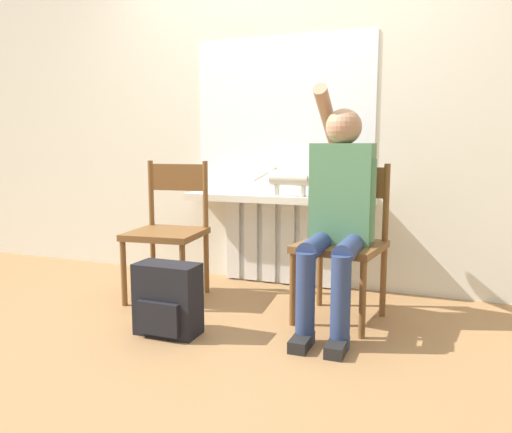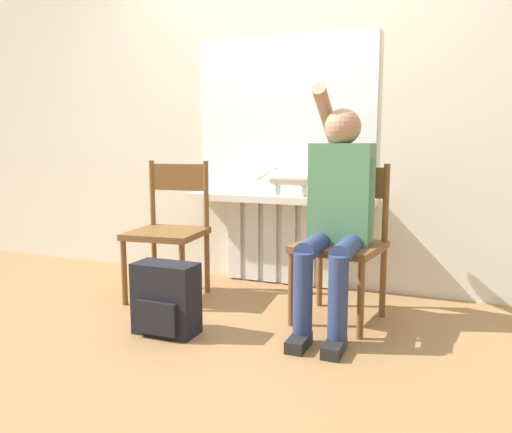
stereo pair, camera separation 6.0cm
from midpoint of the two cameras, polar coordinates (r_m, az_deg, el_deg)
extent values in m
plane|color=olive|center=(2.72, -5.88, -13.69)|extent=(12.00, 12.00, 0.00)
cube|color=beige|center=(3.68, 2.77, 13.46)|extent=(7.00, 0.06, 2.70)
cube|color=silver|center=(3.67, 2.33, -2.93)|extent=(0.85, 0.05, 0.61)
cube|color=silver|center=(3.75, -3.04, -2.67)|extent=(0.10, 0.03, 0.58)
cube|color=silver|center=(3.70, -1.03, -2.83)|extent=(0.10, 0.03, 0.58)
cube|color=silver|center=(3.65, 1.05, -2.98)|extent=(0.10, 0.03, 0.58)
cube|color=silver|center=(3.60, 3.18, -3.13)|extent=(0.10, 0.03, 0.58)
cube|color=silver|center=(3.56, 5.36, -3.29)|extent=(0.10, 0.03, 0.58)
cube|color=silver|center=(3.53, 7.58, -3.44)|extent=(0.10, 0.03, 0.58)
cube|color=silver|center=(3.54, 1.90, 2.06)|extent=(1.37, 0.25, 0.05)
cube|color=white|center=(3.63, 2.57, 11.34)|extent=(1.31, 0.01, 1.10)
cube|color=brown|center=(3.31, -10.77, -1.96)|extent=(0.50, 0.50, 0.04)
cylinder|color=brown|center=(3.28, -15.39, -6.29)|extent=(0.04, 0.04, 0.42)
cylinder|color=brown|center=(3.10, -8.92, -6.94)|extent=(0.04, 0.04, 0.42)
cylinder|color=brown|center=(3.62, -12.15, -4.82)|extent=(0.04, 0.04, 0.42)
cylinder|color=brown|center=(3.46, -6.19, -5.30)|extent=(0.04, 0.04, 0.42)
cylinder|color=brown|center=(3.54, -12.38, 2.65)|extent=(0.04, 0.04, 0.45)
cylinder|color=brown|center=(3.38, -6.31, 2.52)|extent=(0.04, 0.04, 0.45)
cube|color=brown|center=(3.45, -9.46, 4.44)|extent=(0.41, 0.07, 0.18)
cube|color=brown|center=(2.88, 9.00, -3.42)|extent=(0.51, 0.51, 0.04)
cylinder|color=brown|center=(2.83, 3.61, -8.30)|extent=(0.04, 0.04, 0.42)
cylinder|color=brown|center=(2.69, 11.46, -9.34)|extent=(0.04, 0.04, 0.42)
cylinder|color=brown|center=(3.19, 6.76, -6.47)|extent=(0.04, 0.04, 0.42)
cylinder|color=brown|center=(3.06, 13.79, -7.26)|extent=(0.04, 0.04, 0.42)
cylinder|color=brown|center=(3.10, 6.91, 2.01)|extent=(0.04, 0.04, 0.45)
cylinder|color=brown|center=(2.97, 14.10, 1.56)|extent=(0.04, 0.04, 0.45)
cube|color=brown|center=(3.02, 10.48, 3.91)|extent=(0.41, 0.08, 0.18)
cylinder|color=navy|center=(2.71, 6.30, -3.31)|extent=(0.11, 0.43, 0.11)
cylinder|color=navy|center=(2.67, 10.04, -3.56)|extent=(0.11, 0.43, 0.11)
cylinder|color=navy|center=(2.57, 4.98, -9.34)|extent=(0.10, 0.10, 0.48)
cylinder|color=navy|center=(2.53, 8.96, -9.71)|extent=(0.10, 0.10, 0.48)
cube|color=black|center=(2.59, 4.54, -14.12)|extent=(0.09, 0.20, 0.06)
cube|color=black|center=(2.55, 8.56, -14.56)|extent=(0.09, 0.20, 0.06)
cube|color=#4C7F56|center=(2.86, 9.23, 2.60)|extent=(0.34, 0.20, 0.56)
sphere|color=#A87A5B|center=(2.85, 9.41, 10.08)|extent=(0.20, 0.20, 0.20)
cylinder|color=#A87A5B|center=(3.01, 7.71, 10.88)|extent=(0.08, 0.50, 0.38)
cylinder|color=#4C7F56|center=(2.79, 12.12, 1.82)|extent=(0.08, 0.08, 0.45)
cylinder|color=silver|center=(3.44, 3.37, 4.41)|extent=(0.27, 0.10, 0.10)
sphere|color=silver|center=(3.40, 6.10, 4.59)|extent=(0.11, 0.11, 0.11)
cone|color=silver|center=(3.37, 5.99, 5.38)|extent=(0.04, 0.04, 0.04)
cone|color=silver|center=(3.42, 6.23, 5.42)|extent=(0.04, 0.04, 0.04)
cylinder|color=silver|center=(3.40, 4.76, 2.84)|extent=(0.03, 0.03, 0.07)
cylinder|color=silver|center=(3.45, 5.01, 2.91)|extent=(0.03, 0.03, 0.07)
cylinder|color=silver|center=(3.46, 1.71, 2.95)|extent=(0.03, 0.03, 0.07)
cylinder|color=silver|center=(3.51, 2.00, 3.02)|extent=(0.03, 0.03, 0.07)
cylinder|color=silver|center=(3.50, 0.58, 4.91)|extent=(0.18, 0.03, 0.12)
cube|color=black|center=(2.75, -10.66, -9.24)|extent=(0.34, 0.18, 0.39)
cube|color=black|center=(2.69, -11.79, -11.39)|extent=(0.24, 0.03, 0.17)
camera|label=1|loc=(0.03, -90.54, -0.08)|focal=35.00mm
camera|label=2|loc=(0.03, 89.46, 0.08)|focal=35.00mm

